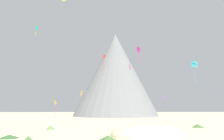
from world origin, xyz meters
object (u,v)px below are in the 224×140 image
kite_magenta_mid (138,50)px  bush_ridge_crest (166,129)px  bush_low_patch (28,138)px  kite_gold_low (81,93)px  kite_yellow_low (55,105)px  bush_near_left (198,126)px  kite_violet_low (164,100)px  kite_red_mid (104,59)px  bush_near_right (9,136)px  bush_far_right (51,127)px  bush_scatter_east (108,138)px  kite_cyan_mid (194,64)px  kite_teal_mid (36,29)px  kite_pink_mid (130,67)px  rock_massif (117,75)px

kite_magenta_mid → bush_ridge_crest: bearing=-15.6°
bush_low_patch → kite_gold_low: bearing=84.5°
kite_yellow_low → bush_near_left: bearing=61.3°
kite_violet_low → kite_red_mid: bearing=90.2°
bush_near_right → bush_far_right: bush_far_right is taller
bush_scatter_east → kite_red_mid: kite_red_mid is taller
kite_cyan_mid → kite_teal_mid: size_ratio=2.06×
bush_scatter_east → kite_pink_mid: bearing=77.2°
bush_ridge_crest → kite_red_mid: 23.03m
kite_yellow_low → kite_magenta_mid: kite_magenta_mid is taller
bush_near_left → kite_cyan_mid: size_ratio=0.48×
bush_near_left → kite_violet_low: kite_violet_low is taller
bush_scatter_east → kite_magenta_mid: size_ratio=0.54×
kite_pink_mid → kite_magenta_mid: bearing=-176.4°
kite_cyan_mid → kite_red_mid: bearing=134.9°
bush_near_left → rock_massif: (-13.28, 67.44, 22.99)m
kite_pink_mid → bush_ridge_crest: bearing=-171.5°
bush_near_left → bush_low_patch: bearing=-151.1°
kite_magenta_mid → kite_gold_low: bearing=-139.0°
kite_gold_low → kite_pink_mid: bearing=124.4°
bush_low_patch → rock_massif: (17.59, 84.49, 23.02)m
bush_near_right → kite_red_mid: (13.53, 19.56, 16.66)m
bush_near_right → bush_near_left: bearing=22.5°
bush_ridge_crest → kite_gold_low: (-19.21, 18.94, 8.41)m
bush_low_patch → bush_near_right: bush_low_patch is taller
kite_yellow_low → kite_red_mid: 22.36m
bush_ridge_crest → kite_red_mid: size_ratio=0.41×
kite_magenta_mid → bush_low_patch: bearing=-65.9°
bush_far_right → kite_gold_low: 19.57m
bush_scatter_east → bush_near_right: bearing=169.0°
bush_far_right → kite_teal_mid: kite_teal_mid is taller
bush_near_left → kite_gold_low: size_ratio=1.78×
kite_magenta_mid → rock_massif: bearing=153.5°
bush_ridge_crest → bush_scatter_east: size_ratio=0.66×
kite_red_mid → kite_teal_mid: 19.74m
bush_near_left → kite_red_mid: (-21.10, 5.20, 16.54)m
kite_gold_low → kite_red_mid: 13.98m
bush_scatter_east → kite_cyan_mid: (24.36, 24.07, 15.77)m
kite_gold_low → bush_scatter_east: bearing=28.5°
kite_pink_mid → bush_near_right: bearing=146.9°
bush_near_left → rock_massif: 72.48m
bush_scatter_east → rock_massif: size_ratio=0.04×
rock_massif → kite_yellow_low: (-22.77, -50.40, -18.14)m
kite_gold_low → kite_magenta_mid: (16.36, -6.21, 11.82)m
kite_violet_low → kite_red_mid: size_ratio=1.00×
bush_near_right → bush_far_right: 11.64m
bush_ridge_crest → bush_low_patch: bearing=-150.9°
kite_pink_mid → bush_far_right: bearing=139.6°
bush_near_left → kite_yellow_low: kite_yellow_low is taller
kite_magenta_mid → kite_teal_mid: size_ratio=1.78×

